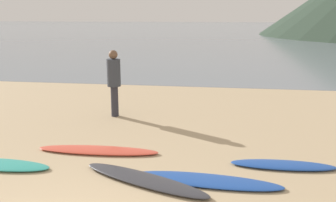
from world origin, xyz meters
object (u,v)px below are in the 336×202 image
at_px(surfboard_4, 144,179).
at_px(person_0, 114,78).
at_px(surfboard_6, 283,165).
at_px(surfboard_5, 207,181).
at_px(surfboard_3, 98,150).

xyz_separation_m(surfboard_4, person_0, (-1.66, 3.92, 1.02)).
bearing_deg(person_0, surfboard_6, 160.23).
bearing_deg(person_0, surfboard_4, 128.86).
bearing_deg(surfboard_4, person_0, 136.33).
bearing_deg(surfboard_5, surfboard_3, 158.98).
height_order(surfboard_5, person_0, person_0).
xyz_separation_m(surfboard_3, surfboard_5, (2.28, -1.08, -0.00)).
relative_size(surfboard_3, surfboard_6, 1.31).
bearing_deg(surfboard_6, person_0, 143.49).
xyz_separation_m(surfboard_5, surfboard_6, (1.35, 0.86, 0.00)).
distance_m(surfboard_4, person_0, 4.38).
bearing_deg(person_0, surfboard_3, 115.04).
height_order(surfboard_3, surfboard_6, same).
distance_m(surfboard_4, surfboard_5, 1.06).
distance_m(surfboard_4, surfboard_6, 2.61).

